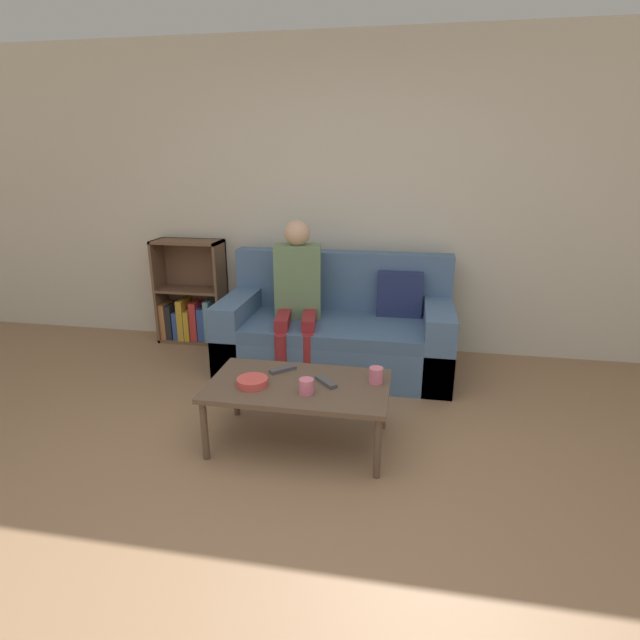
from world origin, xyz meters
The scene contains 11 objects.
ground_plane centered at (0.00, 0.00, 0.00)m, with size 22.00×22.00×0.00m, color #997251.
wall_back centered at (0.00, 2.66, 1.30)m, with size 12.00×0.06×2.60m.
couch centered at (-0.05, 2.12, 0.30)m, with size 1.82×0.87×0.90m.
bookshelf centered at (-1.49, 2.50, 0.35)m, with size 0.62×0.28×0.95m.
coffee_table centered at (-0.11, 0.92, 0.36)m, with size 1.06×0.61×0.39m.
person_adult centered at (-0.36, 2.03, 0.68)m, with size 0.42×0.65×1.19m.
cup_near centered at (-0.03, 0.80, 0.44)m, with size 0.08×0.08×0.09m.
cup_far centered at (0.34, 1.01, 0.44)m, with size 0.08×0.08×0.10m.
tv_remote_0 centered at (0.05, 0.95, 0.40)m, with size 0.15×0.16×0.02m.
tv_remote_1 centered at (-0.24, 1.08, 0.40)m, with size 0.16×0.15×0.02m.
snack_bowl centered at (-0.36, 0.85, 0.42)m, with size 0.18×0.18×0.05m.
Camera 1 is at (0.50, -1.67, 1.66)m, focal length 28.00 mm.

